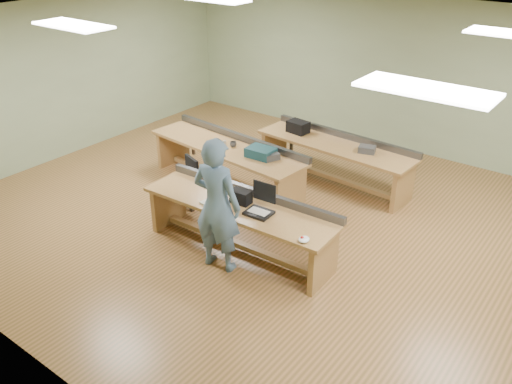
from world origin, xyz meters
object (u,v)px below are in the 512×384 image
workbench_front (240,216)px  mug (233,144)px  task_chair (185,190)px  parts_bin_grey (267,154)px  camera_bag (241,197)px  person (217,205)px  workbench_mid (228,155)px  drinks_can (225,144)px  workbench_back (335,153)px  laptop_base (259,213)px  parts_bin_teal (261,152)px

workbench_front → mug: 2.07m
task_chair → parts_bin_grey: size_ratio=2.11×
workbench_front → camera_bag: 0.29m
person → camera_bag: 0.53m
workbench_front → workbench_mid: same height
mug → drinks_can: size_ratio=1.08×
workbench_back → person: size_ratio=1.56×
workbench_front → camera_bag: camera_bag is taller
workbench_mid → mug: bearing=10.7°
laptop_base → workbench_mid: bearing=136.1°
workbench_front → task_chair: (-1.52, 0.45, -0.25)m
workbench_back → task_chair: 2.74m
workbench_mid → parts_bin_grey: size_ratio=7.80×
mug → person: bearing=-55.7°
mug → parts_bin_grey: bearing=-0.6°
camera_bag → parts_bin_grey: bearing=108.6°
workbench_mid → task_chair: 1.10m
laptop_base → parts_bin_grey: (-1.02, 1.60, 0.04)m
camera_bag → task_chair: (-1.51, 0.42, -0.53)m
parts_bin_grey → task_chair: bearing=-129.3°
workbench_back → drinks_can: size_ratio=27.83×
person → workbench_back: bearing=-97.4°
workbench_mid → person: (1.49, -2.01, 0.38)m
task_chair → parts_bin_grey: parts_bin_grey is taller
workbench_back → mug: bearing=-134.5°
workbench_mid → person: size_ratio=1.67×
person → parts_bin_grey: bearing=-80.3°
laptop_base → task_chair: bearing=161.1°
camera_bag → parts_bin_teal: 1.62m
person → laptop_base: bearing=-140.4°
workbench_front → mug: workbench_front is taller
workbench_back → camera_bag: camera_bag is taller
camera_bag → task_chair: bearing=160.0°
person → parts_bin_teal: person is taller
person → laptop_base: person is taller
laptop_base → camera_bag: bearing=161.1°
parts_bin_teal → mug: parts_bin_teal is taller
laptop_base → camera_bag: 0.41m
workbench_mid → laptop_base: size_ratio=8.97×
workbench_back → workbench_front: bearing=-85.7°
workbench_front → parts_bin_teal: size_ratio=6.57×
camera_bag → drinks_can: size_ratio=2.65×
workbench_back → parts_bin_teal: parts_bin_teal is taller
task_chair → drinks_can: size_ratio=8.04×
laptop_base → parts_bin_grey: size_ratio=0.87×
task_chair → mug: 1.19m
task_chair → drinks_can: drinks_can is taller
workbench_back → laptop_base: size_ratio=8.38×
laptop_base → workbench_front: bearing=165.2°
person → drinks_can: size_ratio=17.82×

